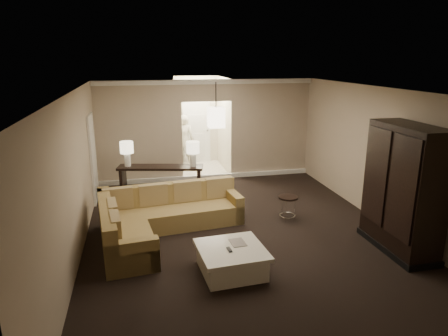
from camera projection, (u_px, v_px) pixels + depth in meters
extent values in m
plane|color=black|center=(244.00, 237.00, 7.76)|extent=(8.00, 8.00, 0.00)
cube|color=#BFA990|center=(207.00, 130.00, 11.14)|extent=(6.00, 0.04, 2.80)
cube|color=#BFA990|center=(362.00, 284.00, 3.62)|extent=(6.00, 0.04, 2.80)
cube|color=#BFA990|center=(74.00, 178.00, 6.76)|extent=(0.04, 8.00, 2.80)
cube|color=#BFA990|center=(389.00, 159.00, 8.01)|extent=(0.04, 8.00, 2.80)
cube|color=white|center=(246.00, 91.00, 7.00)|extent=(6.00, 8.00, 0.02)
cube|color=white|center=(207.00, 82.00, 10.74)|extent=(6.00, 0.10, 0.12)
cube|color=white|center=(208.00, 177.00, 11.46)|extent=(6.00, 0.10, 0.12)
cube|color=white|center=(93.00, 158.00, 9.49)|extent=(0.05, 0.90, 2.10)
cube|color=beige|center=(202.00, 169.00, 12.46)|extent=(1.40, 2.00, 0.01)
cube|color=beige|center=(178.00, 125.00, 11.94)|extent=(0.04, 2.00, 2.80)
cube|color=beige|center=(224.00, 124.00, 12.23)|extent=(0.04, 2.00, 2.80)
cube|color=beige|center=(196.00, 120.00, 13.02)|extent=(1.40, 0.04, 2.80)
cube|color=white|center=(197.00, 130.00, 13.09)|extent=(0.90, 0.05, 2.10)
cube|color=brown|center=(173.00, 217.00, 8.23)|extent=(2.94, 1.18, 0.40)
cube|color=brown|center=(129.00, 247.00, 6.92)|extent=(1.00, 1.42, 0.40)
cube|color=brown|center=(169.00, 193.00, 8.40)|extent=(2.86, 0.55, 0.44)
cube|color=brown|center=(107.00, 217.00, 7.14)|extent=(0.49, 2.30, 0.44)
cube|color=brown|center=(233.00, 205.00, 8.62)|extent=(0.29, 0.87, 0.59)
cube|color=brown|center=(132.00, 257.00, 6.37)|extent=(0.87, 0.29, 0.59)
cube|color=#9D7C54|center=(118.00, 198.00, 8.02)|extent=(0.60, 0.22, 0.44)
cube|color=#9D7C54|center=(153.00, 194.00, 8.25)|extent=(0.60, 0.22, 0.44)
cube|color=#9D7C54|center=(187.00, 191.00, 8.47)|extent=(0.60, 0.22, 0.44)
cube|color=#9D7C54|center=(219.00, 187.00, 8.70)|extent=(0.60, 0.22, 0.44)
cube|color=#9D7C54|center=(113.00, 213.00, 7.26)|extent=(0.22, 0.58, 0.44)
cube|color=#9D7C54|center=(116.00, 228.00, 6.65)|extent=(0.22, 0.58, 0.44)
cube|color=white|center=(231.00, 262.00, 6.47)|extent=(1.01, 1.01, 0.36)
cube|color=white|center=(231.00, 250.00, 6.41)|extent=(1.12, 1.12, 0.06)
cube|color=black|center=(229.00, 250.00, 6.34)|extent=(0.06, 0.17, 0.02)
cube|color=beige|center=(238.00, 242.00, 6.59)|extent=(0.25, 0.33, 0.01)
cube|color=black|center=(161.00, 167.00, 9.77)|extent=(2.13, 0.92, 0.06)
cube|color=black|center=(123.00, 183.00, 9.88)|extent=(0.17, 0.43, 0.75)
cube|color=black|center=(199.00, 183.00, 9.87)|extent=(0.17, 0.43, 0.75)
cube|color=black|center=(162.00, 193.00, 9.95)|extent=(2.03, 0.85, 0.04)
cube|color=black|center=(404.00, 189.00, 6.99)|extent=(0.63, 1.52, 2.29)
cube|color=black|center=(402.00, 189.00, 6.52)|extent=(0.03, 0.68, 1.74)
cube|color=black|center=(376.00, 176.00, 7.24)|extent=(0.03, 0.68, 1.74)
cube|color=black|center=(397.00, 246.00, 7.29)|extent=(0.68, 1.59, 0.11)
cylinder|color=black|center=(288.00, 197.00, 8.47)|extent=(0.42, 0.42, 0.04)
torus|color=silver|center=(287.00, 215.00, 8.59)|extent=(0.35, 0.35, 0.02)
cylinder|color=silver|center=(295.00, 208.00, 8.57)|extent=(0.02, 0.02, 0.49)
cylinder|color=silver|center=(282.00, 206.00, 8.67)|extent=(0.02, 0.02, 0.49)
cylinder|color=silver|center=(286.00, 211.00, 8.40)|extent=(0.02, 0.02, 0.49)
cylinder|color=white|center=(127.00, 160.00, 9.72)|extent=(0.15, 0.15, 0.33)
cylinder|color=#FFEDBF|center=(127.00, 147.00, 9.64)|extent=(0.32, 0.32, 0.28)
cylinder|color=white|center=(193.00, 160.00, 9.71)|extent=(0.15, 0.15, 0.33)
cylinder|color=#FFEDBF|center=(193.00, 147.00, 9.63)|extent=(0.32, 0.32, 0.28)
cylinder|color=black|center=(216.00, 95.00, 9.62)|extent=(0.02, 0.02, 0.60)
cube|color=#FFE9C6|center=(216.00, 117.00, 9.77)|extent=(0.38, 0.38, 0.48)
imported|color=beige|center=(184.00, 138.00, 12.69)|extent=(0.72, 0.54, 1.81)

